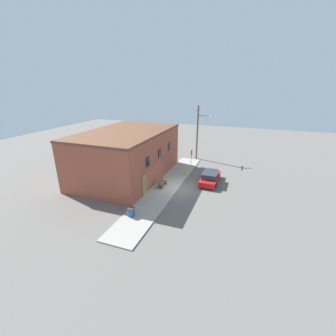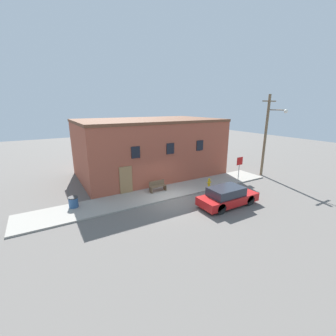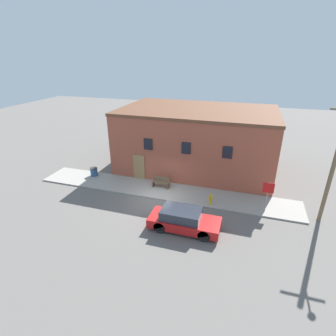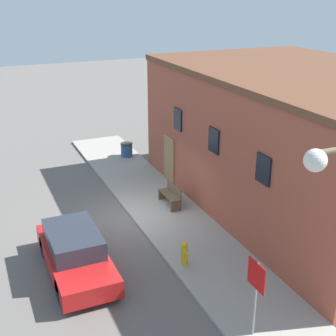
# 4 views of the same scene
# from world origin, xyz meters

# --- Properties ---
(ground_plane) EXTENTS (80.00, 80.00, 0.00)m
(ground_plane) POSITION_xyz_m (0.00, 0.00, 0.00)
(ground_plane) COLOR #66605B
(sidewalk) EXTENTS (20.15, 2.76, 0.10)m
(sidewalk) POSITION_xyz_m (0.00, 1.38, 0.05)
(sidewalk) COLOR #9E998E
(sidewalk) RESTS_ON ground
(brick_building) EXTENTS (13.25, 8.20, 5.40)m
(brick_building) POSITION_xyz_m (1.43, 6.79, 2.70)
(brick_building) COLOR #9E4C38
(brick_building) RESTS_ON ground
(fire_hydrant) EXTENTS (0.43, 0.21, 0.77)m
(fire_hydrant) POSITION_xyz_m (3.83, 0.46, 0.49)
(fire_hydrant) COLOR gold
(fire_hydrant) RESTS_ON sidewalk
(stop_sign) EXTENTS (0.71, 0.06, 2.10)m
(stop_sign) POSITION_xyz_m (7.44, 0.65, 1.58)
(stop_sign) COLOR gray
(stop_sign) RESTS_ON sidewalk
(bench) EXTENTS (1.32, 0.44, 0.84)m
(bench) POSITION_xyz_m (-0.26, 1.80, 0.50)
(bench) COLOR brown
(bench) RESTS_ON sidewalk
(trash_bin) EXTENTS (0.62, 0.62, 0.71)m
(trash_bin) POSITION_xyz_m (-6.44, 2.05, 0.46)
(trash_bin) COLOR #2D517F
(trash_bin) RESTS_ON sidewalk
(utility_pole) EXTENTS (1.80, 2.01, 7.63)m
(utility_pole) POSITION_xyz_m (10.74, 0.62, 4.14)
(utility_pole) COLOR brown
(utility_pole) RESTS_ON ground
(parked_car) EXTENTS (4.25, 1.71, 1.34)m
(parked_car) POSITION_xyz_m (2.70, -2.74, 0.65)
(parked_car) COLOR black
(parked_car) RESTS_ON ground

